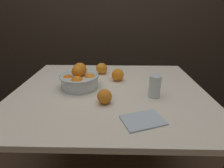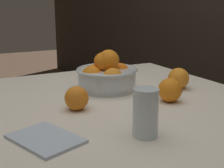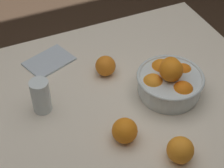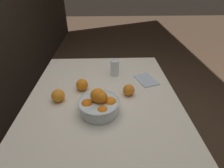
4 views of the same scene
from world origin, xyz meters
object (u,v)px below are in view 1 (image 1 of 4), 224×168
Objects in this scene: orange_loose_near_bowl at (102,68)px; orange_loose_aside at (105,97)px; orange_loose_front at (118,75)px; juice_glass at (155,87)px; fruit_bowl at (80,79)px.

orange_loose_near_bowl is 1.08× the size of orange_loose_aside.
orange_loose_near_bowl and orange_loose_front have the same top height.
juice_glass is 0.29m from orange_loose_aside.
fruit_bowl reaches higher than orange_loose_front.
fruit_bowl is 2.86× the size of orange_loose_near_bowl.
orange_loose_near_bowl is 0.18m from orange_loose_front.
orange_loose_aside is at bearing -102.54° from orange_loose_front.
juice_glass is at bearing 16.40° from orange_loose_aside.
fruit_bowl reaches higher than juice_glass.
orange_loose_front is at bearing -48.51° from orange_loose_near_bowl.
orange_loose_near_bowl is (-0.32, 0.37, -0.02)m from juice_glass.
juice_glass is 0.31m from orange_loose_front.
orange_loose_near_bowl is at bearing 96.36° from orange_loose_aside.
orange_loose_near_bowl is (0.12, 0.26, -0.02)m from fruit_bowl.
fruit_bowl is 0.25m from orange_loose_aside.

